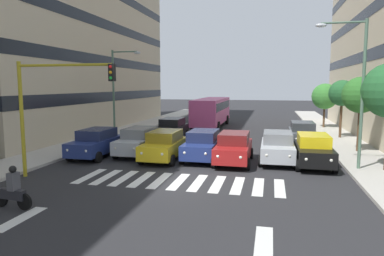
{
  "coord_description": "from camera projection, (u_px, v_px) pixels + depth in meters",
  "views": [
    {
      "loc": [
        -4.05,
        15.05,
        4.4
      ],
      "look_at": [
        0.8,
        -6.27,
        1.7
      ],
      "focal_mm": 32.61,
      "sensor_mm": 36.0,
      "label": 1
    }
  ],
  "objects": [
    {
      "name": "car_row2_1",
      "position": [
        302.0,
        133.0,
        25.48
      ],
      "size": [
        2.02,
        4.44,
        1.72
      ],
      "color": "#474C51",
      "rests_on": "ground_plane"
    },
    {
      "name": "street_tree_1",
      "position": [
        361.0,
        95.0,
        22.18
      ],
      "size": [
        2.32,
        2.32,
        4.79
      ],
      "color": "#513823",
      "rests_on": "sidewalk_left"
    },
    {
      "name": "car_6",
      "position": [
        96.0,
        143.0,
        21.43
      ],
      "size": [
        2.02,
        4.44,
        1.72
      ],
      "color": "navy",
      "rests_on": "ground_plane"
    },
    {
      "name": "car_4",
      "position": [
        164.0,
        145.0,
        20.56
      ],
      "size": [
        2.02,
        4.44,
        1.72
      ],
      "color": "gold",
      "rests_on": "ground_plane"
    },
    {
      "name": "car_1",
      "position": [
        277.0,
        147.0,
        20.0
      ],
      "size": [
        2.02,
        4.44,
        1.72
      ],
      "color": "#B2B7BC",
      "rests_on": "ground_plane"
    },
    {
      "name": "crosswalk_markings",
      "position": [
        179.0,
        181.0,
        15.99
      ],
      "size": [
        9.45,
        2.8,
        0.01
      ],
      "color": "silver",
      "rests_on": "ground_plane"
    },
    {
      "name": "ground_plane",
      "position": [
        179.0,
        182.0,
        15.99
      ],
      "size": [
        180.0,
        180.0,
        0.0
      ],
      "primitive_type": "plane",
      "color": "#262628"
    },
    {
      "name": "traffic_light_gantry",
      "position": [
        48.0,
        99.0,
        16.13
      ],
      "size": [
        4.92,
        0.36,
        5.5
      ],
      "color": "#AD991E",
      "rests_on": "ground_plane"
    },
    {
      "name": "car_3",
      "position": [
        203.0,
        145.0,
        20.66
      ],
      "size": [
        2.02,
        4.44,
        1.72
      ],
      "color": "navy",
      "rests_on": "ground_plane"
    },
    {
      "name": "street_tree_3",
      "position": [
        325.0,
        96.0,
        35.12
      ],
      "size": [
        2.59,
        2.59,
        4.42
      ],
      "color": "#513823",
      "rests_on": "sidewalk_left"
    },
    {
      "name": "car_0",
      "position": [
        313.0,
        150.0,
        19.02
      ],
      "size": [
        2.02,
        4.44,
        1.72
      ],
      "color": "black",
      "rests_on": "ground_plane"
    },
    {
      "name": "car_2",
      "position": [
        234.0,
        148.0,
        19.73
      ],
      "size": [
        2.02,
        4.44,
        1.72
      ],
      "color": "maroon",
      "rests_on": "ground_plane"
    },
    {
      "name": "street_lamp_right",
      "position": [
        118.0,
        85.0,
        28.2
      ],
      "size": [
        2.47,
        0.28,
        7.04
      ],
      "color": "#4C6B56",
      "rests_on": "sidewalk_right"
    },
    {
      "name": "bus_behind_traffic",
      "position": [
        212.0,
        109.0,
        36.59
      ],
      "size": [
        2.78,
        10.5,
        3.0
      ],
      "color": "#DB5193",
      "rests_on": "ground_plane"
    },
    {
      "name": "street_lamp_left",
      "position": [
        356.0,
        80.0,
        17.44
      ],
      "size": [
        2.48,
        0.28,
        7.48
      ],
      "color": "#4C6B56",
      "rests_on": "sidewalk_left"
    },
    {
      "name": "motorcycle_with_rider",
      "position": [
        13.0,
        191.0,
        12.44
      ],
      "size": [
        1.7,
        0.39,
        1.57
      ],
      "color": "black",
      "rests_on": "ground_plane"
    },
    {
      "name": "car_5",
      "position": [
        139.0,
        141.0,
        22.05
      ],
      "size": [
        2.02,
        4.44,
        1.72
      ],
      "color": "#B2B7BC",
      "rests_on": "ground_plane"
    },
    {
      "name": "car_row2_0",
      "position": [
        172.0,
        129.0,
        28.33
      ],
      "size": [
        2.02,
        4.44,
        1.72
      ],
      "color": "black",
      "rests_on": "ground_plane"
    },
    {
      "name": "street_tree_2",
      "position": [
        342.0,
        93.0,
        28.1
      ],
      "size": [
        2.1,
        2.1,
        4.67
      ],
      "color": "#513823",
      "rests_on": "sidewalk_left"
    },
    {
      "name": "lane_arrow_0",
      "position": [
        264.0,
        242.0,
        9.8
      ],
      "size": [
        0.5,
        2.2,
        0.01
      ],
      "primitive_type": "cube",
      "color": "silver",
      "rests_on": "ground_plane"
    },
    {
      "name": "lane_arrow_1",
      "position": [
        21.0,
        219.0,
        11.54
      ],
      "size": [
        0.5,
        2.2,
        0.01
      ],
      "primitive_type": "cube",
      "color": "silver",
      "rests_on": "ground_plane"
    },
    {
      "name": "sidewalk_right",
      "position": [
        2.0,
        169.0,
        18.07
      ],
      "size": [
        3.14,
        90.0,
        0.15
      ],
      "primitive_type": "cube",
      "color": "#B2ADA3",
      "rests_on": "ground_plane"
    }
  ]
}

